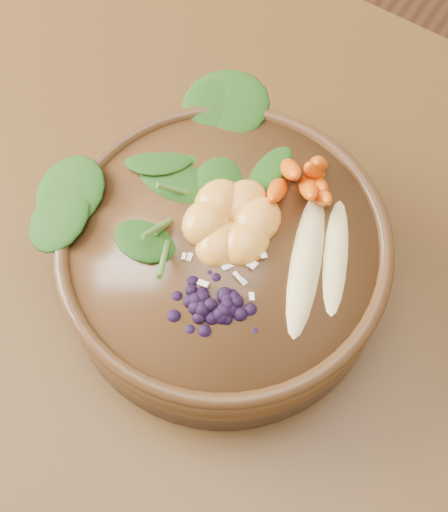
{
  "coord_description": "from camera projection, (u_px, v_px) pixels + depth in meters",
  "views": [
    {
      "loc": [
        0.23,
        -0.21,
        1.4
      ],
      "look_at": [
        0.06,
        0.04,
        0.8
      ],
      "focal_mm": 50.0,
      "sensor_mm": 36.0,
      "label": 1
    }
  ],
  "objects": [
    {
      "name": "ground",
      "position": [
        187.0,
        437.0,
        1.39
      ],
      "size": [
        4.0,
        4.0,
        0.0
      ],
      "primitive_type": "plane",
      "color": "#381E0F",
      "rests_on": "ground"
    },
    {
      "name": "dining_table",
      "position": [
        160.0,
        310.0,
        0.8
      ],
      "size": [
        1.6,
        0.9,
        0.75
      ],
      "color": "#331C0C",
      "rests_on": "ground"
    },
    {
      "name": "stoneware_bowl",
      "position": [
        224.0,
        261.0,
        0.68
      ],
      "size": [
        0.39,
        0.39,
        0.08
      ],
      "primitive_type": "cylinder",
      "rotation": [
        0.0,
        0.0,
        0.32
      ],
      "color": "#4E3017",
      "rests_on": "dining_table"
    },
    {
      "name": "kale_heap",
      "position": [
        192.0,
        158.0,
        0.65
      ],
      "size": [
        0.25,
        0.23,
        0.05
      ],
      "primitive_type": null,
      "rotation": [
        0.0,
        0.0,
        0.32
      ],
      "color": "#1E4D12",
      "rests_on": "stoneware_bowl"
    },
    {
      "name": "carrot_cluster",
      "position": [
        307.0,
        154.0,
        0.63
      ],
      "size": [
        0.08,
        0.08,
        0.08
      ],
      "primitive_type": null,
      "rotation": [
        0.0,
        0.0,
        0.32
      ],
      "color": "#D34E08",
      "rests_on": "stoneware_bowl"
    },
    {
      "name": "banana_halves",
      "position": [
        323.0,
        252.0,
        0.62
      ],
      "size": [
        0.11,
        0.18,
        0.03
      ],
      "rotation": [
        0.0,
        0.0,
        0.32
      ],
      "color": "#E0CC84",
      "rests_on": "stoneware_bowl"
    },
    {
      "name": "mandarin_cluster",
      "position": [
        232.0,
        214.0,
        0.63
      ],
      "size": [
        0.11,
        0.12,
        0.03
      ],
      "primitive_type": null,
      "rotation": [
        0.0,
        0.0,
        0.32
      ],
      "color": "orange",
      "rests_on": "stoneware_bowl"
    },
    {
      "name": "blueberry_pile",
      "position": [
        208.0,
        295.0,
        0.6
      ],
      "size": [
        0.17,
        0.15,
        0.04
      ],
      "primitive_type": null,
      "rotation": [
        0.0,
        0.0,
        0.32
      ],
      "color": "black",
      "rests_on": "stoneware_bowl"
    },
    {
      "name": "coconut_flakes",
      "position": [
        220.0,
        259.0,
        0.63
      ],
      "size": [
        0.12,
        0.1,
        0.01
      ],
      "primitive_type": null,
      "rotation": [
        0.0,
        0.0,
        0.32
      ],
      "color": "white",
      "rests_on": "stoneware_bowl"
    }
  ]
}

